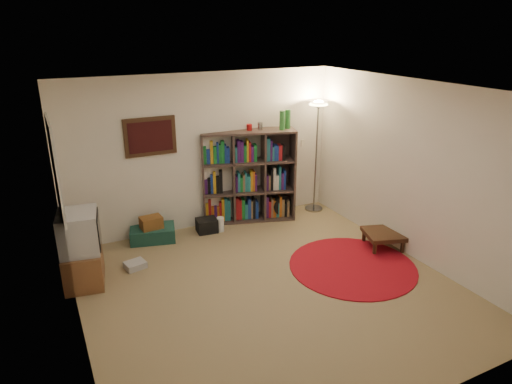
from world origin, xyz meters
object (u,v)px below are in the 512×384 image
at_px(bookshelf, 247,177).
at_px(floor_lamp, 318,120).
at_px(floor_fan, 282,206).
at_px(suitcase, 153,234).
at_px(tv_stand, 82,250).
at_px(side_table, 383,234).

relative_size(bookshelf, floor_lamp, 0.95).
relative_size(floor_fan, suitcase, 0.54).
xyz_separation_m(bookshelf, tv_stand, (-2.79, -0.95, -0.28)).
bearing_deg(side_table, suitcase, 149.58).
bearing_deg(floor_lamp, side_table, -86.58).
bearing_deg(floor_fan, bookshelf, 148.68).
bearing_deg(suitcase, bookshelf, 18.30).
bearing_deg(suitcase, floor_lamp, 13.42).
xyz_separation_m(suitcase, side_table, (3.05, -1.79, 0.10)).
relative_size(floor_fan, tv_stand, 0.42).
relative_size(floor_fan, side_table, 0.60).
distance_m(tv_stand, suitcase, 1.43).
xyz_separation_m(floor_fan, tv_stand, (-3.34, -0.71, 0.27)).
bearing_deg(bookshelf, suitcase, -159.17).
height_order(bookshelf, floor_lamp, floor_lamp).
height_order(bookshelf, suitcase, bookshelf).
height_order(tv_stand, side_table, tv_stand).
bearing_deg(floor_lamp, floor_fan, -174.64).
height_order(bookshelf, tv_stand, bookshelf).
xyz_separation_m(floor_lamp, side_table, (0.10, -1.73, -1.43)).
relative_size(bookshelf, tv_stand, 1.89).
bearing_deg(tv_stand, suitcase, 46.56).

